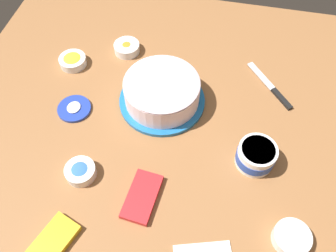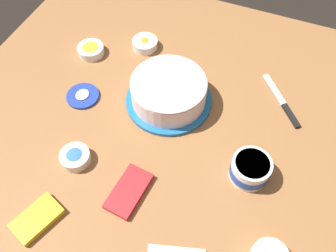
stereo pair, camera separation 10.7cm
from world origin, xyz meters
name	(u,v)px [view 1 (the left image)]	position (x,y,z in m)	size (l,w,h in m)	color
ground_plane	(171,150)	(0.00, 0.00, 0.00)	(1.54, 1.54, 0.00)	#936038
frosted_cake	(162,92)	(0.18, 0.07, 0.05)	(0.29, 0.29, 0.11)	#1E6BB2
frosting_tub	(256,155)	(0.01, -0.25, 0.04)	(0.12, 0.12, 0.07)	white
frosting_tub_lid	(74,108)	(0.09, 0.35, 0.01)	(0.11, 0.11, 0.02)	#233DAD
spreading_knife	(273,89)	(0.31, -0.30, 0.01)	(0.19, 0.17, 0.01)	silver
sprinkle_bowl_green	(291,238)	(-0.20, -0.36, 0.02)	(0.10, 0.10, 0.04)	white
sprinkle_bowl_orange	(127,48)	(0.39, 0.25, 0.02)	(0.10, 0.10, 0.03)	white
sprinkle_bowl_yellow	(73,60)	(0.28, 0.43, 0.02)	(0.10, 0.10, 0.04)	white
sprinkle_bowl_blue	(80,171)	(-0.13, 0.24, 0.02)	(0.09, 0.09, 0.04)	white
candy_box_lower	(54,240)	(-0.34, 0.24, 0.01)	(0.13, 0.08, 0.02)	yellow
candy_box_upper	(142,197)	(-0.17, 0.05, 0.01)	(0.15, 0.08, 0.02)	red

